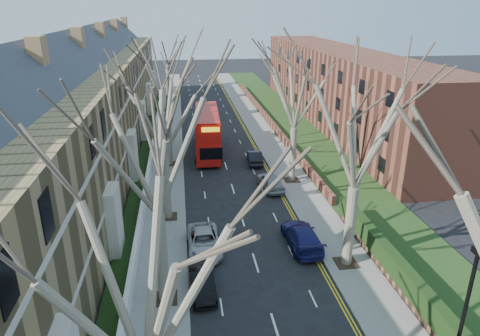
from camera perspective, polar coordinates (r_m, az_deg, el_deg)
name	(u,v)px	position (r m, az deg, el deg)	size (l,w,h in m)	color
pavement_left	(169,135)	(55.44, -9.44, 4.39)	(3.00, 102.00, 0.12)	slate
pavement_right	(261,131)	(56.35, 2.88, 4.92)	(3.00, 102.00, 0.12)	slate
terrace_left	(90,109)	(47.24, -19.37, 7.48)	(9.70, 78.00, 13.60)	olive
flats_right	(338,86)	(62.08, 12.90, 10.58)	(13.97, 54.00, 10.00)	brown
wall_hedge_right	(429,309)	(24.76, 23.88, -16.82)	(0.70, 24.00, 1.80)	brown
front_wall_left	(152,151)	(47.72, -11.61, 2.23)	(0.30, 78.00, 1.00)	white
grass_verge_right	(295,129)	(57.31, 7.32, 5.14)	(6.00, 102.00, 0.06)	#1F3E16
tree_left_near	(135,265)	(12.25, -13.80, -12.49)	(9.80, 9.80, 13.73)	brown
tree_left_mid	(153,138)	(21.12, -11.58, 4.00)	(10.50, 10.50, 14.71)	brown
tree_left_far	(160,101)	(30.89, -10.58, 8.77)	(10.15, 10.15, 14.22)	brown
tree_left_dist	(164,72)	(42.65, -10.04, 12.52)	(10.50, 10.50, 14.71)	brown
tree_right_mid	(361,119)	(25.05, 15.82, 6.27)	(10.50, 10.50, 14.71)	brown
tree_right_far	(296,83)	(38.07, 7.48, 11.19)	(10.15, 10.15, 14.22)	brown
double_decker_bus	(207,133)	(47.57, -4.38, 4.65)	(3.18, 11.22, 4.64)	#B4120C
car_left_mid	(202,281)	(25.57, -5.14, -14.81)	(1.39, 3.98, 1.31)	black
car_left_far	(204,241)	(29.31, -4.84, -9.70)	(2.19, 4.75, 1.32)	#AFAEB4
car_right_near	(302,236)	(29.95, 8.26, -8.97)	(2.06, 5.08, 1.47)	navy
car_right_mid	(270,181)	(38.52, 4.06, -1.79)	(1.70, 4.23, 1.44)	gray
car_right_far	(255,157)	(44.72, 1.96, 1.45)	(1.41, 4.04, 1.33)	black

